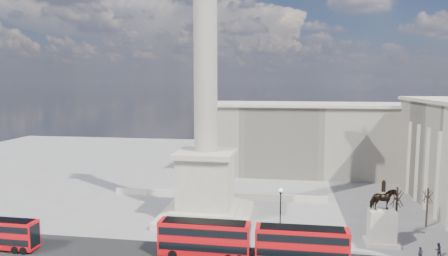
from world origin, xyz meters
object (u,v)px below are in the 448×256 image
at_px(nelsons_column, 206,138).
at_px(victorian_lamp, 280,207).
at_px(red_bus_b, 205,238).
at_px(pedestrian_standing, 438,250).
at_px(pedestrian_walking, 420,254).
at_px(equestrian_statue, 382,222).
at_px(red_bus_a, 1,233).
at_px(pedestrian_crossing, 329,241).
at_px(red_bus_c, 302,245).

bearing_deg(nelsons_column, victorian_lamp, -25.35).
height_order(red_bus_b, pedestrian_standing, red_bus_b).
xyz_separation_m(victorian_lamp, pedestrian_walking, (16.80, -5.93, -3.09)).
bearing_deg(nelsons_column, equestrian_statue, -15.07).
relative_size(red_bus_a, pedestrian_crossing, 6.20).
bearing_deg(red_bus_c, red_bus_a, -177.82).
height_order(red_bus_a, red_bus_c, red_bus_c).
bearing_deg(pedestrian_standing, red_bus_c, -6.75).
relative_size(victorian_lamp, pedestrian_crossing, 4.29).
bearing_deg(pedestrian_crossing, red_bus_a, 64.96).
xyz_separation_m(pedestrian_walking, pedestrian_crossing, (-10.34, 2.99, -0.13)).
height_order(nelsons_column, pedestrian_standing, nelsons_column).
bearing_deg(equestrian_statue, pedestrian_crossing, -165.86).
xyz_separation_m(red_bus_a, victorian_lamp, (35.56, 10.30, 1.93)).
distance_m(victorian_lamp, pedestrian_standing, 20.10).
bearing_deg(pedestrian_standing, red_bus_a, -15.33).
xyz_separation_m(red_bus_a, red_bus_b, (26.52, 1.67, 0.31)).
relative_size(nelsons_column, red_bus_a, 5.06).
relative_size(red_bus_a, red_bus_b, 0.87).
distance_m(nelsons_column, equestrian_statue, 27.82).
relative_size(nelsons_column, red_bus_b, 4.41).
bearing_deg(victorian_lamp, equestrian_statue, -5.11).
relative_size(red_bus_a, pedestrian_standing, 5.52).
bearing_deg(pedestrian_standing, pedestrian_crossing, -26.70).
distance_m(red_bus_a, pedestrian_standing, 55.37).
distance_m(pedestrian_standing, pedestrian_crossing, 13.02).
height_order(red_bus_c, pedestrian_standing, red_bus_c).
xyz_separation_m(red_bus_c, victorian_lamp, (-2.72, 8.55, 1.69)).
xyz_separation_m(red_bus_b, victorian_lamp, (9.05, 8.63, 1.62)).
height_order(red_bus_b, red_bus_c, red_bus_b).
height_order(red_bus_a, pedestrian_crossing, red_bus_a).
xyz_separation_m(nelsons_column, victorian_lamp, (11.76, -5.57, -8.90)).
xyz_separation_m(victorian_lamp, pedestrian_standing, (19.44, -4.04, -3.12)).
relative_size(victorian_lamp, pedestrian_walking, 3.69).
bearing_deg(red_bus_a, pedestrian_walking, 5.77).
distance_m(red_bus_b, pedestrian_crossing, 16.60).
distance_m(nelsons_column, pedestrian_walking, 33.04).
relative_size(red_bus_a, pedestrian_walking, 5.32).
xyz_separation_m(equestrian_statue, pedestrian_walking, (3.43, -4.73, -2.16)).
bearing_deg(victorian_lamp, pedestrian_standing, -11.75).
height_order(red_bus_b, victorian_lamp, victorian_lamp).
relative_size(equestrian_statue, pedestrian_standing, 4.93).
relative_size(red_bus_b, pedestrian_crossing, 7.12).
xyz_separation_m(red_bus_a, equestrian_statue, (48.94, 9.11, 1.00)).
distance_m(red_bus_b, red_bus_c, 11.77).
height_order(victorian_lamp, equestrian_statue, equestrian_statue).
bearing_deg(red_bus_a, red_bus_b, 4.60).
bearing_deg(equestrian_statue, red_bus_a, -169.46).
bearing_deg(pedestrian_standing, nelsons_column, -38.95).
relative_size(red_bus_c, equestrian_statue, 1.24).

